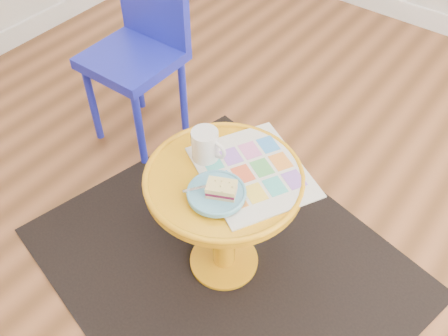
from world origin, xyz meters
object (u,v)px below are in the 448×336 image
Objects in this scene: plate at (217,194)px; mug at (206,145)px; chair at (141,41)px; side_table at (224,204)px; newspaper at (252,172)px.

mug is at bearing 139.42° from plate.
chair reaches higher than plate.
side_table is 0.18m from plate.
side_table is at bearing -29.19° from chair.
chair is at bearing 151.48° from side_table.
plate reaches higher than newspaper.
chair is (-0.76, 0.41, 0.13)m from side_table.
newspaper reaches higher than side_table.
plate is at bearing -71.29° from newspaper.
side_table is at bearing -102.17° from newspaper.
side_table is 2.86× the size of plate.
chair is 0.77m from mug.
plate is at bearing -67.25° from side_table.
chair is 0.88m from newspaper.
chair is 2.22× the size of newspaper.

